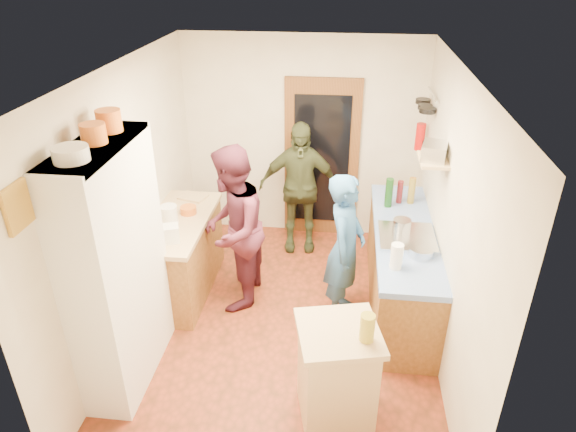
% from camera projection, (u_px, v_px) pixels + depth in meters
% --- Properties ---
extents(floor, '(3.00, 4.00, 0.02)m').
position_uv_depth(floor, '(284.00, 323.00, 5.38)').
color(floor, maroon).
rests_on(floor, ground).
extents(ceiling, '(3.00, 4.00, 0.02)m').
position_uv_depth(ceiling, '(283.00, 69.00, 4.14)').
color(ceiling, silver).
rests_on(ceiling, ground).
extents(wall_back, '(3.00, 0.02, 2.60)m').
position_uv_depth(wall_back, '(303.00, 140.00, 6.52)').
color(wall_back, beige).
rests_on(wall_back, ground).
extents(wall_front, '(3.00, 0.02, 2.60)m').
position_uv_depth(wall_front, '(241.00, 370.00, 3.00)').
color(wall_front, beige).
rests_on(wall_front, ground).
extents(wall_left, '(0.02, 4.00, 2.60)m').
position_uv_depth(wall_left, '(127.00, 204.00, 4.91)').
color(wall_left, beige).
rests_on(wall_left, ground).
extents(wall_right, '(0.02, 4.00, 2.60)m').
position_uv_depth(wall_right, '(450.00, 221.00, 4.61)').
color(wall_right, beige).
rests_on(wall_right, ground).
extents(door_frame, '(0.95, 0.06, 2.10)m').
position_uv_depth(door_frame, '(321.00, 160.00, 6.58)').
color(door_frame, brown).
rests_on(door_frame, ground).
extents(door_glass, '(0.70, 0.02, 1.70)m').
position_uv_depth(door_glass, '(321.00, 161.00, 6.55)').
color(door_glass, black).
rests_on(door_glass, door_frame).
extents(hutch_body, '(0.40, 1.20, 2.20)m').
position_uv_depth(hutch_body, '(117.00, 269.00, 4.28)').
color(hutch_body, white).
rests_on(hutch_body, ground).
extents(hutch_top_shelf, '(0.40, 1.14, 0.04)m').
position_uv_depth(hutch_top_shelf, '(95.00, 147.00, 3.78)').
color(hutch_top_shelf, white).
rests_on(hutch_top_shelf, hutch_body).
extents(plate_stack, '(0.24, 0.24, 0.10)m').
position_uv_depth(plate_stack, '(71.00, 154.00, 3.45)').
color(plate_stack, white).
rests_on(plate_stack, hutch_top_shelf).
extents(orange_pot_a, '(0.19, 0.19, 0.15)m').
position_uv_depth(orange_pot_a, '(93.00, 134.00, 3.75)').
color(orange_pot_a, orange).
rests_on(orange_pot_a, hutch_top_shelf).
extents(orange_pot_b, '(0.19, 0.19, 0.17)m').
position_uv_depth(orange_pot_b, '(109.00, 121.00, 3.98)').
color(orange_pot_b, orange).
rests_on(orange_pot_b, hutch_top_shelf).
extents(left_counter_base, '(0.60, 1.40, 0.85)m').
position_uv_depth(left_counter_base, '(181.00, 258.00, 5.69)').
color(left_counter_base, '#9E6631').
rests_on(left_counter_base, ground).
extents(left_counter_top, '(0.64, 1.44, 0.05)m').
position_uv_depth(left_counter_top, '(177.00, 222.00, 5.48)').
color(left_counter_top, '#D4B37D').
rests_on(left_counter_top, left_counter_base).
extents(toaster, '(0.27, 0.22, 0.17)m').
position_uv_depth(toaster, '(167.00, 234.00, 5.03)').
color(toaster, white).
rests_on(toaster, left_counter_top).
extents(kettle, '(0.22, 0.22, 0.20)m').
position_uv_depth(kettle, '(169.00, 215.00, 5.35)').
color(kettle, white).
rests_on(kettle, left_counter_top).
extents(orange_bowl, '(0.20, 0.20, 0.08)m').
position_uv_depth(orange_bowl, '(188.00, 210.00, 5.58)').
color(orange_bowl, orange).
rests_on(orange_bowl, left_counter_top).
extents(chopping_board, '(0.35, 0.29, 0.02)m').
position_uv_depth(chopping_board, '(193.00, 197.00, 5.93)').
color(chopping_board, '#D4B37D').
rests_on(chopping_board, left_counter_top).
extents(right_counter_base, '(0.60, 2.20, 0.84)m').
position_uv_depth(right_counter_base, '(400.00, 269.00, 5.49)').
color(right_counter_base, '#9E6631').
rests_on(right_counter_base, ground).
extents(right_counter_top, '(0.62, 2.22, 0.06)m').
position_uv_depth(right_counter_top, '(405.00, 233.00, 5.28)').
color(right_counter_top, '#033ABE').
rests_on(right_counter_top, right_counter_base).
extents(hob, '(0.55, 0.58, 0.04)m').
position_uv_depth(hob, '(407.00, 237.00, 5.11)').
color(hob, silver).
rests_on(hob, right_counter_top).
extents(pot_on_hob, '(0.18, 0.18, 0.12)m').
position_uv_depth(pot_on_hob, '(402.00, 225.00, 5.17)').
color(pot_on_hob, silver).
rests_on(pot_on_hob, hob).
extents(bottle_a, '(0.10, 0.10, 0.33)m').
position_uv_depth(bottle_a, '(389.00, 193.00, 5.67)').
color(bottle_a, '#143F14').
rests_on(bottle_a, right_counter_top).
extents(bottle_b, '(0.08, 0.08, 0.27)m').
position_uv_depth(bottle_b, '(400.00, 192.00, 5.77)').
color(bottle_b, '#591419').
rests_on(bottle_b, right_counter_top).
extents(bottle_c, '(0.08, 0.08, 0.31)m').
position_uv_depth(bottle_c, '(412.00, 191.00, 5.75)').
color(bottle_c, olive).
rests_on(bottle_c, right_counter_top).
extents(paper_towel, '(0.12, 0.12, 0.24)m').
position_uv_depth(paper_towel, '(397.00, 256.00, 4.60)').
color(paper_towel, white).
rests_on(paper_towel, right_counter_top).
extents(mixing_bowl, '(0.29, 0.29, 0.09)m').
position_uv_depth(mixing_bowl, '(421.00, 252.00, 4.82)').
color(mixing_bowl, silver).
rests_on(mixing_bowl, right_counter_top).
extents(island_base, '(0.66, 0.66, 0.86)m').
position_uv_depth(island_base, '(336.00, 377.00, 4.11)').
color(island_base, '#D4B37D').
rests_on(island_base, ground).
extents(island_top, '(0.74, 0.74, 0.05)m').
position_uv_depth(island_top, '(339.00, 333.00, 3.90)').
color(island_top, '#D4B37D').
rests_on(island_top, island_base).
extents(cutting_board, '(0.40, 0.35, 0.02)m').
position_uv_depth(cutting_board, '(331.00, 328.00, 3.93)').
color(cutting_board, white).
rests_on(cutting_board, island_top).
extents(oil_jar, '(0.13, 0.13, 0.22)m').
position_uv_depth(oil_jar, '(367.00, 328.00, 3.75)').
color(oil_jar, '#AD9E2D').
rests_on(oil_jar, island_top).
extents(pan_rail, '(0.02, 0.65, 0.02)m').
position_uv_depth(pan_rail, '(433.00, 94.00, 5.60)').
color(pan_rail, silver).
rests_on(pan_rail, wall_right).
extents(pan_hang_a, '(0.18, 0.18, 0.05)m').
position_uv_depth(pan_hang_a, '(427.00, 110.00, 5.51)').
color(pan_hang_a, black).
rests_on(pan_hang_a, pan_rail).
extents(pan_hang_b, '(0.16, 0.16, 0.05)m').
position_uv_depth(pan_hang_b, '(425.00, 107.00, 5.70)').
color(pan_hang_b, black).
rests_on(pan_hang_b, pan_rail).
extents(pan_hang_c, '(0.17, 0.17, 0.05)m').
position_uv_depth(pan_hang_c, '(423.00, 101.00, 5.87)').
color(pan_hang_c, black).
rests_on(pan_hang_c, pan_rail).
extents(wall_shelf, '(0.26, 0.42, 0.03)m').
position_uv_depth(wall_shelf, '(433.00, 160.00, 4.83)').
color(wall_shelf, '#D4B37D').
rests_on(wall_shelf, wall_right).
extents(radio, '(0.28, 0.34, 0.15)m').
position_uv_depth(radio, '(434.00, 151.00, 4.79)').
color(radio, silver).
rests_on(radio, wall_shelf).
extents(ext_bracket, '(0.06, 0.10, 0.04)m').
position_uv_depth(ext_bracket, '(425.00, 141.00, 6.03)').
color(ext_bracket, black).
rests_on(ext_bracket, wall_right).
extents(fire_extinguisher, '(0.11, 0.11, 0.32)m').
position_uv_depth(fire_extinguisher, '(420.00, 137.00, 6.01)').
color(fire_extinguisher, red).
rests_on(fire_extinguisher, wall_right).
extents(picture_frame, '(0.03, 0.25, 0.30)m').
position_uv_depth(picture_frame, '(17.00, 207.00, 3.20)').
color(picture_frame, gold).
rests_on(picture_frame, wall_left).
extents(person_hob, '(0.50, 0.65, 1.60)m').
position_uv_depth(person_hob, '(347.00, 250.00, 5.11)').
color(person_hob, '#2C5A93').
rests_on(person_hob, ground).
extents(person_left, '(0.71, 0.89, 1.79)m').
position_uv_depth(person_left, '(236.00, 227.00, 5.33)').
color(person_left, '#4B1B2B').
rests_on(person_left, ground).
extents(person_back, '(1.02, 0.50, 1.68)m').
position_uv_depth(person_back, '(300.00, 188.00, 6.33)').
color(person_back, '#343A21').
rests_on(person_back, ground).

